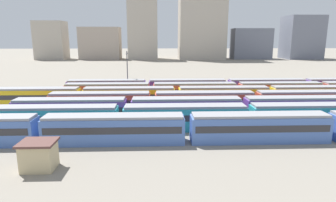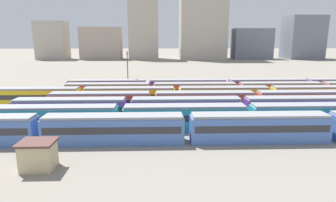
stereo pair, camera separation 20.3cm
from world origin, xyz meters
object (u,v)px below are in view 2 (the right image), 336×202
train_track_2 (243,108)px  signal_hut (38,155)px  train_track_5 (280,91)px  train_track_6 (306,86)px  train_track_3 (305,101)px  catenary_pole_1 (128,70)px  train_track_1 (248,117)px  train_track_4 (177,96)px  train_track_0 (187,128)px

train_track_2 → signal_hut: (-26.47, -17.76, -0.35)m
train_track_5 → train_track_6: 9.87m
train_track_3 → catenary_pole_1: size_ratio=9.20×
signal_hut → train_track_6: bearing=39.0°
train_track_1 → train_track_4: bearing=121.7°
catenary_pole_1 → train_track_0: bearing=-71.9°
train_track_1 → train_track_2: 5.25m
train_track_2 → train_track_1: bearing=-97.5°
signal_hut → train_track_1: bearing=26.0°
train_track_6 → catenary_pole_1: bearing=176.3°
train_track_0 → train_track_3: same height
train_track_0 → train_track_3: (23.59, 15.60, 0.00)m
train_track_4 → train_track_2: bearing=-45.2°
train_track_1 → train_track_2: same height
train_track_0 → signal_hut: size_ratio=20.75×
train_track_3 → catenary_pole_1: bearing=152.1°
train_track_5 → catenary_pole_1: (-34.25, 7.97, 3.74)m
train_track_2 → catenary_pole_1: bearing=132.3°
train_track_6 → train_track_4: bearing=-161.8°
train_track_3 → train_track_5: same height
train_track_4 → signal_hut: bearing=-119.8°
train_track_5 → train_track_6: size_ratio=0.83×
train_track_2 → catenary_pole_1: catenary_pole_1 is taller
train_track_1 → train_track_5: 24.81m
train_track_0 → train_track_5: size_ratio=0.80×
train_track_5 → signal_hut: (-39.31, -33.36, -0.35)m
train_track_4 → catenary_pole_1: 17.61m
train_track_0 → signal_hut: bearing=-155.5°
train_track_4 → train_track_6: 33.23m
train_track_1 → train_track_4: same height
train_track_5 → catenary_pole_1: 35.36m
train_track_6 → signal_hut: bearing=-141.0°
train_track_3 → train_track_4: 24.18m
train_track_3 → train_track_5: (-0.44, 10.40, 0.00)m
train_track_6 → signal_hut: (-47.69, -38.56, -0.35)m
train_track_1 → train_track_5: size_ratio=0.80×
train_track_1 → train_track_6: bearing=49.9°
train_track_0 → train_track_1: (9.62, 5.20, 0.00)m
train_track_2 → catenary_pole_1: size_ratio=7.34×
train_track_3 → train_track_6: bearing=63.0°
train_track_1 → train_track_6: same height
train_track_0 → train_track_6: size_ratio=0.66×
train_track_1 → train_track_3: (13.97, 10.40, 0.00)m
train_track_5 → train_track_1: bearing=-123.0°
train_track_5 → signal_hut: size_ratio=26.00×
train_track_4 → train_track_5: bearing=12.6°
train_track_0 → train_track_3: bearing=33.5°
train_track_6 → train_track_2: bearing=-135.6°
train_track_3 → catenary_pole_1: (-34.69, 18.37, 3.74)m
train_track_0 → train_track_4: same height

